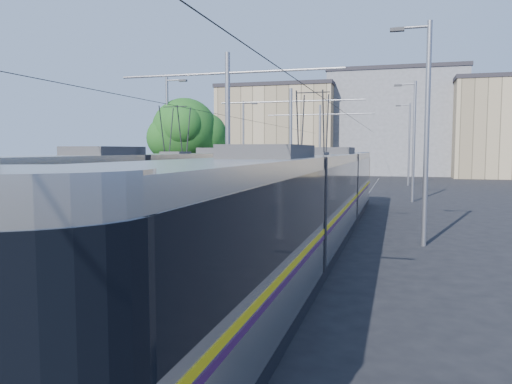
% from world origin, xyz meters
% --- Properties ---
extents(ground, '(160.00, 160.00, 0.00)m').
position_xyz_m(ground, '(0.00, 0.00, 0.00)').
color(ground, black).
rests_on(ground, ground).
extents(platform, '(4.00, 50.00, 0.30)m').
position_xyz_m(platform, '(0.00, 17.00, 0.15)').
color(platform, gray).
rests_on(platform, ground).
extents(tactile_strip_left, '(0.70, 50.00, 0.01)m').
position_xyz_m(tactile_strip_left, '(-1.45, 17.00, 0.30)').
color(tactile_strip_left, gray).
rests_on(tactile_strip_left, platform).
extents(tactile_strip_right, '(0.70, 50.00, 0.01)m').
position_xyz_m(tactile_strip_right, '(1.45, 17.00, 0.30)').
color(tactile_strip_right, gray).
rests_on(tactile_strip_right, platform).
extents(rails, '(8.71, 70.00, 0.03)m').
position_xyz_m(rails, '(0.00, 17.00, 0.02)').
color(rails, gray).
rests_on(rails, ground).
extents(tram_left, '(2.43, 29.77, 5.50)m').
position_xyz_m(tram_left, '(-3.60, 10.84, 1.71)').
color(tram_left, black).
rests_on(tram_left, ground).
extents(tram_right, '(2.43, 30.91, 5.50)m').
position_xyz_m(tram_right, '(3.60, 6.81, 1.86)').
color(tram_right, black).
rests_on(tram_right, ground).
extents(catenary, '(9.20, 70.00, 7.00)m').
position_xyz_m(catenary, '(0.00, 14.15, 4.52)').
color(catenary, gray).
rests_on(catenary, platform).
extents(street_lamps, '(15.18, 38.22, 8.00)m').
position_xyz_m(street_lamps, '(-0.00, 21.00, 4.18)').
color(street_lamps, gray).
rests_on(street_lamps, ground).
extents(shelter, '(0.79, 1.10, 2.23)m').
position_xyz_m(shelter, '(0.12, 10.82, 1.47)').
color(shelter, black).
rests_on(shelter, platform).
extents(tree, '(4.69, 4.34, 6.82)m').
position_xyz_m(tree, '(-6.55, 19.33, 4.61)').
color(tree, '#382314').
rests_on(tree, ground).
extents(building_left, '(16.32, 12.24, 12.50)m').
position_xyz_m(building_left, '(-10.00, 60.00, 6.26)').
color(building_left, tan).
rests_on(building_left, ground).
extents(building_centre, '(18.36, 14.28, 14.46)m').
position_xyz_m(building_centre, '(6.00, 64.00, 7.24)').
color(building_centre, gray).
rests_on(building_centre, ground).
extents(building_right, '(14.28, 10.20, 12.38)m').
position_xyz_m(building_right, '(20.00, 58.00, 6.20)').
color(building_right, tan).
rests_on(building_right, ground).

